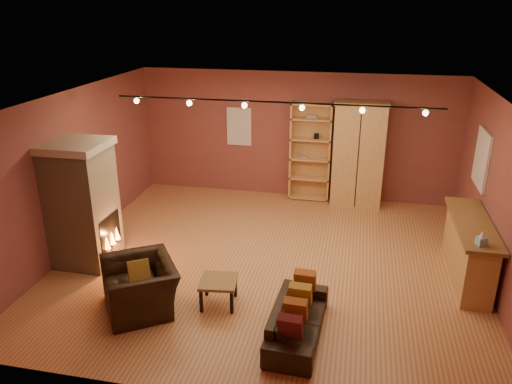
% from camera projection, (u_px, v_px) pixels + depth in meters
% --- Properties ---
extents(floor, '(7.00, 7.00, 0.00)m').
position_uv_depth(floor, '(269.00, 261.00, 8.60)').
color(floor, '#A8673B').
rests_on(floor, ground).
extents(ceiling, '(7.00, 7.00, 0.00)m').
position_uv_depth(ceiling, '(271.00, 99.00, 7.59)').
color(ceiling, brown).
rests_on(ceiling, back_wall).
extents(back_wall, '(7.00, 0.02, 2.80)m').
position_uv_depth(back_wall, '(296.00, 136.00, 11.06)').
color(back_wall, brown).
rests_on(back_wall, floor).
extents(left_wall, '(0.02, 6.50, 2.80)m').
position_uv_depth(left_wall, '(74.00, 171.00, 8.77)').
color(left_wall, brown).
rests_on(left_wall, floor).
extents(right_wall, '(0.02, 6.50, 2.80)m').
position_uv_depth(right_wall, '(501.00, 202.00, 7.42)').
color(right_wall, brown).
rests_on(right_wall, floor).
extents(fireplace, '(1.01, 0.98, 2.12)m').
position_uv_depth(fireplace, '(83.00, 204.00, 8.26)').
color(fireplace, tan).
rests_on(fireplace, floor).
extents(back_window, '(0.56, 0.04, 0.86)m').
position_uv_depth(back_window, '(239.00, 126.00, 11.24)').
color(back_window, silver).
rests_on(back_window, back_wall).
extents(bookcase, '(0.89, 0.35, 2.18)m').
position_uv_depth(bookcase, '(311.00, 151.00, 11.00)').
color(bookcase, tan).
rests_on(bookcase, floor).
extents(armoire, '(1.12, 0.64, 2.28)m').
position_uv_depth(armoire, '(358.00, 154.00, 10.63)').
color(armoire, tan).
rests_on(armoire, floor).
extents(bar_counter, '(0.56, 2.07, 0.99)m').
position_uv_depth(bar_counter, '(469.00, 250.00, 7.92)').
color(bar_counter, tan).
rests_on(bar_counter, floor).
extents(tissue_box, '(0.15, 0.15, 0.22)m').
position_uv_depth(tissue_box, '(482.00, 239.00, 6.98)').
color(tissue_box, '#88C1DA').
rests_on(tissue_box, bar_counter).
extents(right_window, '(0.05, 0.90, 1.00)m').
position_uv_depth(right_window, '(482.00, 159.00, 8.61)').
color(right_window, silver).
rests_on(right_window, right_wall).
extents(loveseat, '(0.54, 1.63, 0.71)m').
position_uv_depth(loveseat, '(298.00, 314.00, 6.59)').
color(loveseat, black).
rests_on(loveseat, floor).
extents(armchair, '(1.22, 1.32, 0.97)m').
position_uv_depth(armchair, '(140.00, 279.00, 7.14)').
color(armchair, black).
rests_on(armchair, floor).
extents(coffee_table, '(0.59, 0.59, 0.40)m').
position_uv_depth(coffee_table, '(218.00, 284.00, 7.28)').
color(coffee_table, olive).
rests_on(coffee_table, floor).
extents(track_rail, '(5.20, 0.09, 0.13)m').
position_uv_depth(track_rail, '(273.00, 104.00, 7.82)').
color(track_rail, black).
rests_on(track_rail, ceiling).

